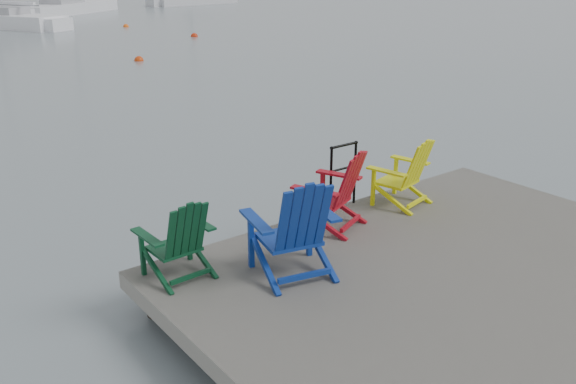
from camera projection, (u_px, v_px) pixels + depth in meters
ground at (473, 320)px, 6.69m from camera, size 400.00×400.00×0.00m
dock at (477, 292)px, 6.57m from camera, size 6.00×5.00×1.40m
handrail at (343, 169)px, 8.29m from camera, size 0.48×0.04×0.90m
chair_green at (179, 238)px, 6.41m from camera, size 0.75×0.69×0.92m
chair_blue at (295, 227)px, 6.41m from camera, size 1.04×0.98×1.14m
chair_red at (335, 189)px, 7.63m from camera, size 0.99×0.95×1.02m
chair_yellow at (405, 172)px, 8.37m from camera, size 0.87×0.83×0.96m
sailboat_near at (1, 21)px, 36.72m from camera, size 6.10×8.84×12.08m
sailboat_mid at (67, 9)px, 46.59m from camera, size 9.69×8.28×13.82m
sailboat_far at (194, 0)px, 57.22m from camera, size 8.69×3.56×11.65m
buoy_a at (139, 61)px, 24.35m from camera, size 0.37×0.37×0.37m
buoy_c at (194, 37)px, 32.31m from camera, size 0.38×0.38×0.38m
buoy_d at (126, 27)px, 37.20m from camera, size 0.35×0.35×0.35m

